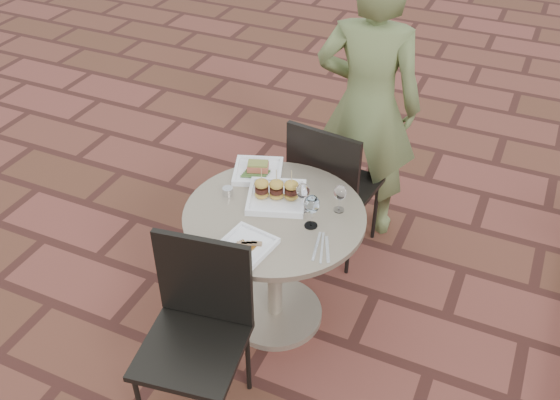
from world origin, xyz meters
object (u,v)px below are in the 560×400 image
at_px(plate_salmon, 258,171).
at_px(plate_tuna, 246,245).
at_px(chair_far, 330,181).
at_px(cafe_table, 275,250).
at_px(plate_sliders, 276,193).
at_px(diner, 368,106).
at_px(chair_near, 198,319).

height_order(plate_salmon, plate_tuna, plate_salmon).
xyz_separation_m(chair_far, plate_tuna, (-0.08, -0.88, 0.19)).
bearing_deg(plate_tuna, cafe_table, 87.73).
distance_m(cafe_table, chair_far, 0.61).
xyz_separation_m(chair_far, plate_sliders, (-0.11, -0.50, 0.22)).
bearing_deg(diner, plate_tuna, 75.23).
height_order(diner, plate_tuna, diner).
relative_size(chair_near, plate_salmon, 2.89).
height_order(chair_far, diner, diner).
bearing_deg(cafe_table, plate_tuna, -92.27).
distance_m(cafe_table, diner, 1.06).
height_order(diner, plate_salmon, diner).
xyz_separation_m(plate_salmon, plate_sliders, (0.19, -0.17, 0.02)).
xyz_separation_m(chair_near, plate_salmon, (-0.13, 0.88, 0.20)).
height_order(chair_near, plate_sliders, chair_near).
bearing_deg(diner, plate_sliders, 70.75).
bearing_deg(plate_salmon, chair_near, -81.44).
xyz_separation_m(chair_near, diner, (0.23, 1.60, 0.31)).
relative_size(chair_far, plate_salmon, 2.89).
xyz_separation_m(cafe_table, plate_salmon, (-0.22, 0.27, 0.27)).
bearing_deg(cafe_table, diner, 81.65).
height_order(cafe_table, plate_tuna, plate_tuna).
bearing_deg(diner, plate_salmon, 55.17).
bearing_deg(chair_near, plate_sliders, 76.85).
bearing_deg(plate_salmon, cafe_table, -50.60).
bearing_deg(chair_near, plate_salmon, 89.62).
bearing_deg(plate_salmon, chair_far, 49.09).
bearing_deg(chair_far, chair_near, 89.23).
distance_m(plate_salmon, plate_sliders, 0.25).
bearing_deg(plate_sliders, diner, 78.50).
bearing_deg(plate_sliders, chair_near, -94.22).
bearing_deg(plate_salmon, plate_sliders, -42.15).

